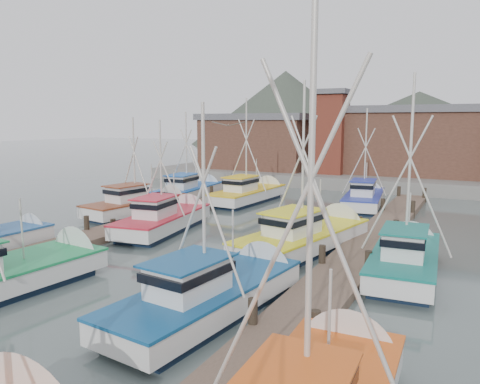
% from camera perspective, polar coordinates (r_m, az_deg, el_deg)
% --- Properties ---
extents(ground, '(260.00, 260.00, 0.00)m').
position_cam_1_polar(ground, '(19.73, -11.97, -11.02)').
color(ground, '#465553').
rests_on(ground, ground).
extents(dock_left, '(2.30, 46.00, 1.50)m').
position_cam_1_polar(dock_left, '(27.10, -18.10, -5.38)').
color(dock_left, brown).
rests_on(dock_left, ground).
extents(dock_right, '(2.30, 46.00, 1.50)m').
position_cam_1_polar(dock_right, '(20.02, 11.88, -10.08)').
color(dock_right, brown).
rests_on(dock_right, ground).
extents(quay, '(44.00, 16.00, 1.20)m').
position_cam_1_polar(quay, '(52.99, 14.18, 1.90)').
color(quay, slate).
rests_on(quay, ground).
extents(shed_left, '(12.72, 8.48, 6.20)m').
position_cam_1_polar(shed_left, '(54.40, 2.42, 6.27)').
color(shed_left, brown).
rests_on(shed_left, quay).
extents(shed_center, '(14.84, 9.54, 6.90)m').
position_cam_1_polar(shed_center, '(51.66, 20.87, 5.98)').
color(shed_center, brown).
rests_on(shed_center, quay).
extents(lookout_tower, '(3.60, 3.60, 8.50)m').
position_cam_1_polar(lookout_tower, '(49.30, 11.03, 7.29)').
color(lookout_tower, maroon).
rests_on(lookout_tower, quay).
extents(distant_hills, '(175.00, 140.00, 42.00)m').
position_cam_1_polar(distant_hills, '(139.24, 17.18, 5.54)').
color(distant_hills, '#424B3E').
rests_on(distant_hills, ground).
extents(boat_5, '(3.69, 9.12, 7.91)m').
position_cam_1_polar(boat_5, '(16.61, -2.79, -12.17)').
color(boat_5, '#0E1C31').
rests_on(boat_5, ground).
extents(boat_8, '(3.79, 8.87, 7.36)m').
position_cam_1_polar(boat_8, '(28.86, -8.83, -3.26)').
color(boat_8, '#0E1C31').
rests_on(boat_8, ground).
extents(boat_9, '(4.79, 9.94, 9.39)m').
position_cam_1_polar(boat_9, '(24.55, 8.42, -5.34)').
color(boat_9, '#0E1C31').
rests_on(boat_9, ground).
extents(boat_10, '(3.80, 8.87, 7.53)m').
position_cam_1_polar(boat_10, '(34.11, -11.77, -1.50)').
color(boat_10, '#0E1C31').
rests_on(boat_10, ground).
extents(boat_11, '(3.66, 8.37, 9.16)m').
position_cam_1_polar(boat_11, '(21.85, 19.56, -7.51)').
color(boat_11, '#0E1C31').
rests_on(boat_11, ground).
extents(boat_12, '(3.68, 9.17, 9.16)m').
position_cam_1_polar(boat_12, '(38.44, 1.29, -0.18)').
color(boat_12, '#0E1C31').
rests_on(boat_12, ground).
extents(boat_13, '(3.50, 8.47, 8.16)m').
position_cam_1_polar(boat_13, '(37.36, 14.93, -0.74)').
color(boat_13, '#0E1C31').
rests_on(boat_13, ground).
extents(boat_14, '(3.53, 9.08, 8.06)m').
position_cam_1_polar(boat_14, '(40.09, -6.01, 0.13)').
color(boat_14, '#0E1C31').
rests_on(boat_14, ground).
extents(gull_far, '(1.54, 0.61, 0.24)m').
position_cam_1_polar(gull_far, '(19.57, -1.43, 8.25)').
color(gull_far, gray).
rests_on(gull_far, ground).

